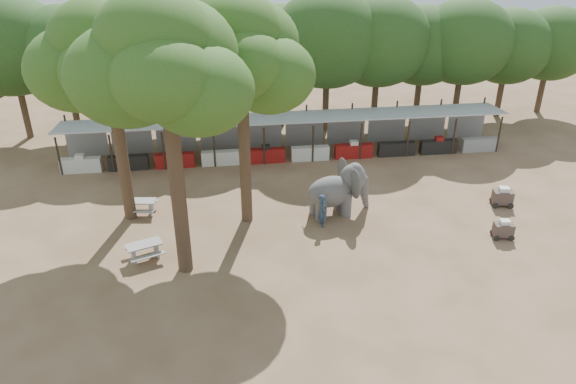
{
  "coord_description": "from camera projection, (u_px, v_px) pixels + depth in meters",
  "views": [
    {
      "loc": [
        -4.03,
        -19.05,
        14.84
      ],
      "look_at": [
        -1.0,
        5.0,
        2.0
      ],
      "focal_mm": 35.0,
      "sensor_mm": 36.0,
      "label": 1
    }
  ],
  "objects": [
    {
      "name": "ground",
      "position": [
        326.0,
        286.0,
        24.09
      ],
      "size": [
        100.0,
        100.0,
        0.0
      ],
      "primitive_type": "plane",
      "color": "brown",
      "rests_on": "ground"
    },
    {
      "name": "cart_front",
      "position": [
        503.0,
        229.0,
        27.26
      ],
      "size": [
        1.09,
        0.78,
        0.99
      ],
      "rotation": [
        0.0,
        0.0,
        -0.12
      ],
      "color": "#392B26",
      "rests_on": "ground"
    },
    {
      "name": "vendor_stalls",
      "position": [
        286.0,
        138.0,
        35.67
      ],
      "size": [
        28.0,
        2.99,
        2.8
      ],
      "color": "#979A9F",
      "rests_on": "ground"
    },
    {
      "name": "yard_tree_center",
      "position": [
        162.0,
        65.0,
        21.02
      ],
      "size": [
        7.1,
        6.9,
        12.04
      ],
      "color": "#332316",
      "rests_on": "ground"
    },
    {
      "name": "cart_back",
      "position": [
        503.0,
        197.0,
        30.08
      ],
      "size": [
        1.24,
        0.92,
        1.1
      ],
      "rotation": [
        0.0,
        0.0,
        -0.18
      ],
      "color": "#392B26",
      "rests_on": "ground"
    },
    {
      "name": "handler",
      "position": [
        322.0,
        210.0,
        28.08
      ],
      "size": [
        0.46,
        0.66,
        1.76
      ],
      "primitive_type": "imported",
      "rotation": [
        0.0,
        0.0,
        1.63
      ],
      "color": "#26384C",
      "rests_on": "ground"
    },
    {
      "name": "elephant",
      "position": [
        338.0,
        190.0,
        29.0
      ],
      "size": [
        3.69,
        2.73,
        2.74
      ],
      "rotation": [
        0.0,
        0.0,
        0.23
      ],
      "color": "#464343",
      "rests_on": "ground"
    },
    {
      "name": "backdrop_trees",
      "position": [
        277.0,
        50.0,
        38.17
      ],
      "size": [
        46.46,
        5.95,
        8.33
      ],
      "color": "#332316",
      "rests_on": "ground"
    },
    {
      "name": "picnic_table_far",
      "position": [
        142.0,
        205.0,
        29.39
      ],
      "size": [
        1.65,
        1.52,
        0.75
      ],
      "rotation": [
        0.0,
        0.0,
        -0.12
      ],
      "color": "gray",
      "rests_on": "ground"
    },
    {
      "name": "yard_tree_left",
      "position": [
        105.0,
        60.0,
        25.55
      ],
      "size": [
        7.1,
        6.9,
        11.02
      ],
      "color": "#332316",
      "rests_on": "ground"
    },
    {
      "name": "picnic_table_near",
      "position": [
        145.0,
        249.0,
        25.68
      ],
      "size": [
        1.98,
        1.89,
        0.79
      ],
      "rotation": [
        0.0,
        0.0,
        0.36
      ],
      "color": "gray",
      "rests_on": "ground"
    },
    {
      "name": "yard_tree_back",
      "position": [
        238.0,
        54.0,
        25.17
      ],
      "size": [
        7.1,
        6.9,
        11.36
      ],
      "color": "#332316",
      "rests_on": "ground"
    }
  ]
}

